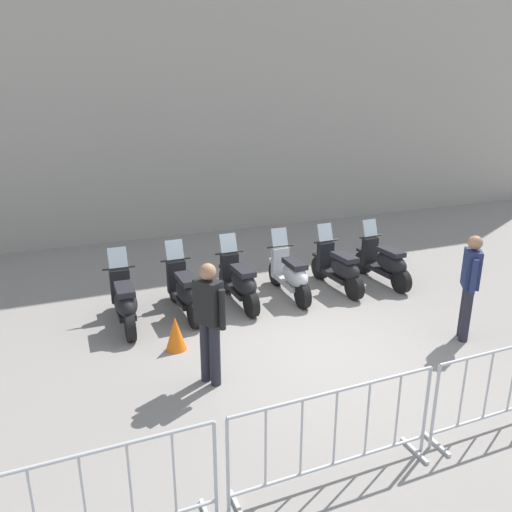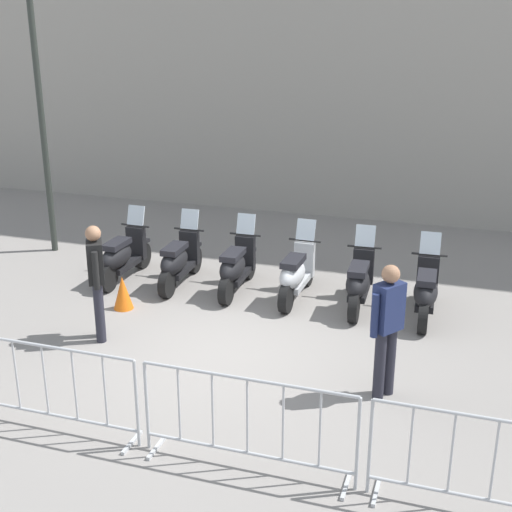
% 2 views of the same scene
% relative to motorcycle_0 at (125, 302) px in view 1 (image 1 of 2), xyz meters
% --- Properties ---
extents(ground_plane, '(120.00, 120.00, 0.00)m').
position_rel_motorcycle_0_xyz_m(ground_plane, '(2.41, -2.27, -0.45)').
color(ground_plane, gray).
extents(building_facade, '(28.10, 5.14, 11.20)m').
position_rel_motorcycle_0_xyz_m(building_facade, '(3.24, 6.11, 5.14)').
color(building_facade, '#9E998E').
rests_on(building_facade, ground).
extents(motorcycle_0, '(0.59, 1.72, 1.24)m').
position_rel_motorcycle_0_xyz_m(motorcycle_0, '(0.00, 0.00, 0.00)').
color(motorcycle_0, black).
rests_on(motorcycle_0, ground).
extents(motorcycle_1, '(0.56, 1.73, 1.24)m').
position_rel_motorcycle_0_xyz_m(motorcycle_1, '(1.05, -0.03, 0.00)').
color(motorcycle_1, black).
rests_on(motorcycle_1, ground).
extents(motorcycle_2, '(0.56, 1.73, 1.24)m').
position_rel_motorcycle_0_xyz_m(motorcycle_2, '(2.10, -0.11, 0.00)').
color(motorcycle_2, black).
rests_on(motorcycle_2, ground).
extents(motorcycle_3, '(0.60, 1.72, 1.24)m').
position_rel_motorcycle_0_xyz_m(motorcycle_3, '(3.14, -0.21, 0.00)').
color(motorcycle_3, black).
rests_on(motorcycle_3, ground).
extents(motorcycle_4, '(0.56, 1.73, 1.24)m').
position_rel_motorcycle_0_xyz_m(motorcycle_4, '(4.18, -0.35, 0.00)').
color(motorcycle_4, black).
rests_on(motorcycle_4, ground).
extents(motorcycle_5, '(0.56, 1.73, 1.24)m').
position_rel_motorcycle_0_xyz_m(motorcycle_5, '(5.22, -0.51, 0.00)').
color(motorcycle_5, black).
rests_on(motorcycle_5, ground).
extents(barrier_segment_0, '(2.30, 0.65, 1.07)m').
position_rel_motorcycle_0_xyz_m(barrier_segment_0, '(-1.40, -4.30, 0.07)').
color(barrier_segment_0, '#B2B5B7').
rests_on(barrier_segment_0, ground).
extents(barrier_segment_1, '(2.30, 0.65, 1.07)m').
position_rel_motorcycle_0_xyz_m(barrier_segment_1, '(0.98, -4.53, 0.07)').
color(barrier_segment_1, '#B2B5B7').
rests_on(barrier_segment_1, ground).
extents(barrier_segment_2, '(2.30, 0.65, 1.07)m').
position_rel_motorcycle_0_xyz_m(barrier_segment_2, '(3.37, -4.77, 0.07)').
color(barrier_segment_2, '#B2B5B7').
rests_on(barrier_segment_2, ground).
extents(officer_near_row_end, '(0.35, 0.51, 1.73)m').
position_rel_motorcycle_0_xyz_m(officer_near_row_end, '(0.59, -2.27, 0.53)').
color(officer_near_row_end, '#23232D').
rests_on(officer_near_row_end, ground).
extents(officer_mid_plaza, '(0.40, 0.44, 1.73)m').
position_rel_motorcycle_0_xyz_m(officer_mid_plaza, '(4.69, -2.99, 0.53)').
color(officer_mid_plaza, '#23232D').
rests_on(officer_mid_plaza, ground).
extents(traffic_cone, '(0.32, 0.32, 0.55)m').
position_rel_motorcycle_0_xyz_m(traffic_cone, '(0.48, -1.16, -0.18)').
color(traffic_cone, orange).
rests_on(traffic_cone, ground).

